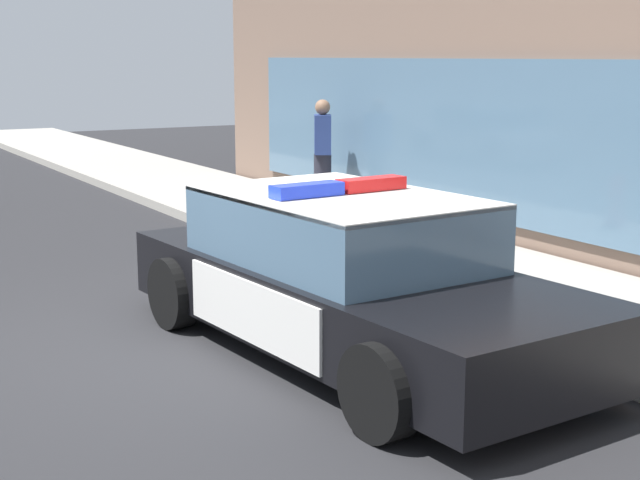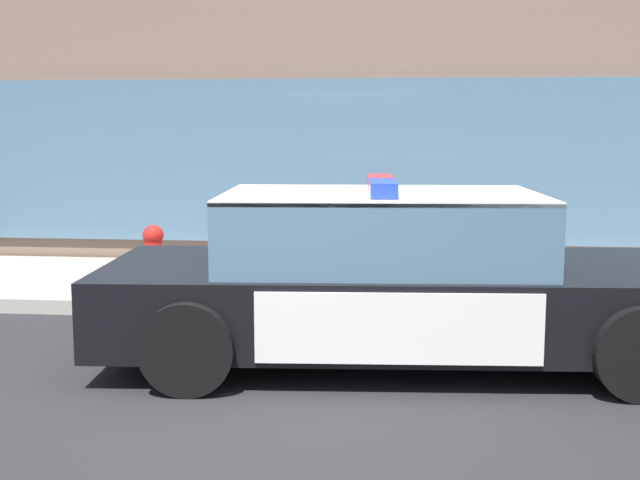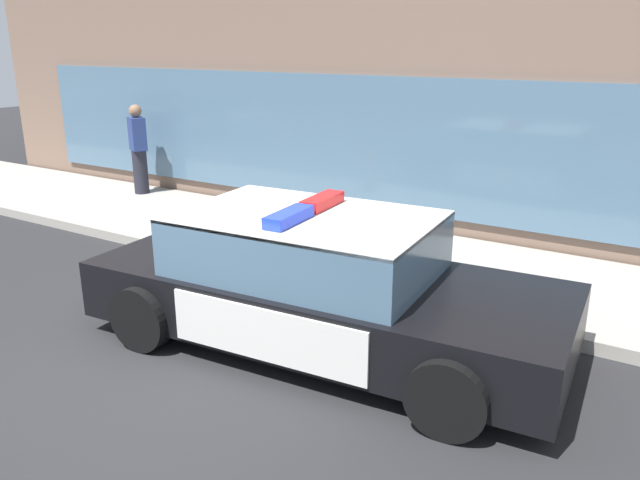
% 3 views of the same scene
% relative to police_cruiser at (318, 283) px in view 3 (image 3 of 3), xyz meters
% --- Properties ---
extents(ground, '(48.00, 48.00, 0.00)m').
position_rel_police_cruiser_xyz_m(ground, '(-1.02, -0.93, -0.68)').
color(ground, '#262628').
extents(sidewalk, '(48.00, 2.68, 0.15)m').
position_rel_police_cruiser_xyz_m(sidewalk, '(-1.02, 2.57, -0.60)').
color(sidewalk, '#A39E93').
rests_on(sidewalk, ground).
extents(police_cruiser, '(4.94, 2.35, 1.49)m').
position_rel_police_cruiser_xyz_m(police_cruiser, '(0.00, 0.00, 0.00)').
color(police_cruiser, black).
rests_on(police_cruiser, ground).
extents(fire_hydrant, '(0.34, 0.39, 0.73)m').
position_rel_police_cruiser_xyz_m(fire_hydrant, '(-2.57, 1.71, -0.18)').
color(fire_hydrant, red).
rests_on(fire_hydrant, sidewalk).
extents(pedestrian_on_sidewalk, '(0.48, 0.42, 1.71)m').
position_rel_police_cruiser_xyz_m(pedestrian_on_sidewalk, '(-6.19, 3.37, 0.33)').
color(pedestrian_on_sidewalk, '#23232D').
rests_on(pedestrian_on_sidewalk, sidewalk).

